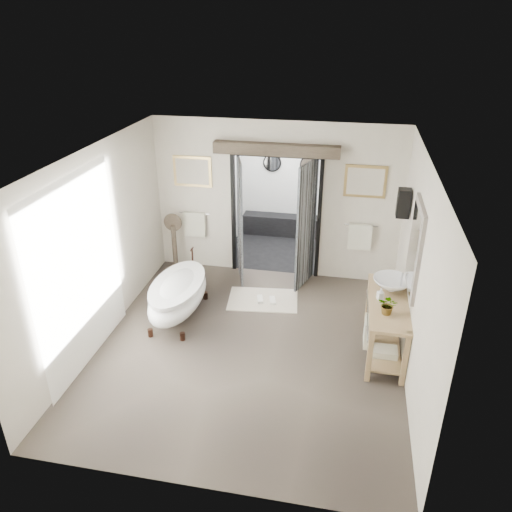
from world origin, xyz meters
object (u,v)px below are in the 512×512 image
(clawfoot_tub, at_px, (178,294))
(vanity, at_px, (384,322))
(rug, at_px, (263,300))
(basin, at_px, (392,284))

(clawfoot_tub, bearing_deg, vanity, -5.37)
(clawfoot_tub, distance_m, rug, 1.54)
(rug, bearing_deg, clawfoot_tub, -148.51)
(rug, height_order, basin, basin)
(rug, distance_m, basin, 2.38)
(clawfoot_tub, relative_size, vanity, 1.11)
(vanity, bearing_deg, clawfoot_tub, 174.63)
(vanity, bearing_deg, rug, 151.46)
(clawfoot_tub, bearing_deg, basin, 0.60)
(rug, xyz_separation_m, basin, (2.06, -0.74, 0.94))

